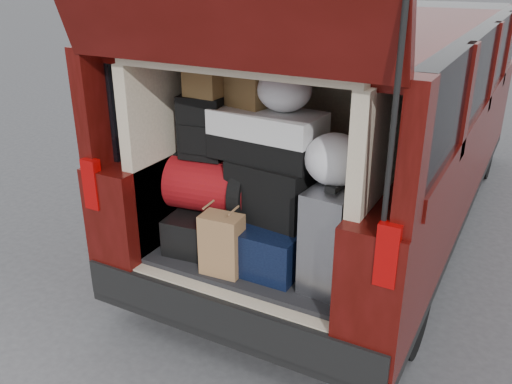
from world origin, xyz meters
TOP-DOWN VIEW (x-y plane):
  - ground at (0.00, 0.00)m, footprint 80.00×80.00m
  - minivan at (0.00, 1.86)m, footprint 1.90×5.35m
  - load_floor at (0.00, 0.28)m, footprint 1.24×1.05m
  - black_hardshell at (-0.36, 0.14)m, footprint 0.47×0.60m
  - navy_hardshell at (0.05, 0.14)m, footprint 0.50×0.61m
  - silver_roller at (0.48, 0.04)m, footprint 0.27×0.40m
  - kraft_bag at (-0.11, -0.14)m, footprint 0.24×0.16m
  - red_duffel at (-0.35, 0.14)m, footprint 0.55×0.40m
  - black_soft_case at (0.06, 0.14)m, footprint 0.50×0.33m
  - backpack at (-0.41, 0.14)m, footprint 0.28×0.20m
  - twotone_duffel at (-0.00, 0.19)m, footprint 0.64×0.37m
  - grocery_sack_lower at (-0.38, 0.15)m, footprint 0.21×0.17m
  - grocery_sack_upper at (-0.14, 0.25)m, footprint 0.27×0.24m
  - plastic_bag_center at (0.09, 0.22)m, footprint 0.31×0.29m
  - plastic_bag_right at (0.45, 0.08)m, footprint 0.37×0.36m

SIDE VIEW (x-z plane):
  - ground at x=0.00m, z-range 0.00..0.00m
  - load_floor at x=0.00m, z-range 0.00..0.55m
  - black_hardshell at x=-0.36m, z-range 0.55..0.78m
  - navy_hardshell at x=0.05m, z-range 0.55..0.81m
  - kraft_bag at x=-0.11m, z-range 0.55..0.91m
  - silver_roller at x=0.48m, z-range 0.55..1.12m
  - minivan at x=0.00m, z-range -0.47..2.29m
  - red_duffel at x=-0.35m, z-range 0.78..1.11m
  - black_soft_case at x=0.06m, z-range 0.81..1.16m
  - plastic_bag_right at x=0.45m, z-range 1.12..1.40m
  - twotone_duffel at x=0.00m, z-range 1.16..1.44m
  - backpack at x=-0.41m, z-range 1.11..1.49m
  - grocery_sack_upper at x=-0.14m, z-range 1.44..1.67m
  - plastic_bag_center at x=0.09m, z-range 1.44..1.68m
  - grocery_sack_lower at x=-0.38m, z-range 1.49..1.68m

